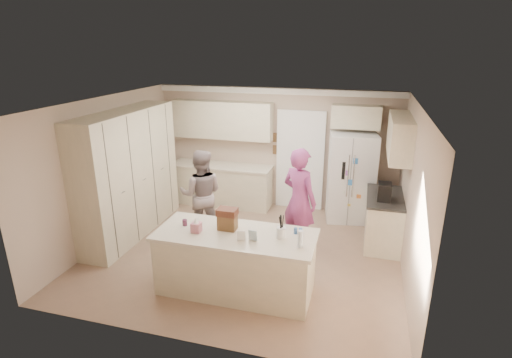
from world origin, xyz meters
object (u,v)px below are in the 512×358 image
(tissue_box, at_px, (196,227))
(island_base, at_px, (236,263))
(teen_girl, at_px, (299,200))
(utensil_crock, at_px, (281,233))
(refrigerator, at_px, (351,178))
(teen_boy, at_px, (201,194))
(dollhouse_body, at_px, (227,222))
(coffee_maker, at_px, (384,192))

(tissue_box, bearing_deg, island_base, 10.30)
(teen_girl, bearing_deg, utensil_crock, 119.12)
(tissue_box, bearing_deg, utensil_crock, 7.13)
(refrigerator, xyz_separation_m, teen_boy, (-2.61, -1.51, -0.06))
(dollhouse_body, bearing_deg, island_base, -33.69)
(dollhouse_body, distance_m, teen_boy, 1.75)
(tissue_box, height_order, teen_girl, teen_girl)
(coffee_maker, bearing_deg, tissue_box, -142.43)
(dollhouse_body, relative_size, teen_girl, 0.14)
(refrigerator, relative_size, teen_boy, 1.08)
(refrigerator, height_order, teen_girl, teen_girl)
(utensil_crock, bearing_deg, teen_girl, 89.53)
(coffee_maker, distance_m, island_base, 2.87)
(dollhouse_body, bearing_deg, coffee_maker, 39.29)
(tissue_box, height_order, teen_boy, teen_boy)
(coffee_maker, relative_size, teen_girl, 0.16)
(coffee_maker, relative_size, dollhouse_body, 1.15)
(coffee_maker, height_order, dollhouse_body, coffee_maker)
(coffee_maker, xyz_separation_m, island_base, (-2.05, -1.90, -0.63))
(coffee_maker, height_order, teen_girl, teen_girl)
(teen_boy, height_order, teen_girl, teen_girl)
(refrigerator, distance_m, island_base, 3.39)
(tissue_box, xyz_separation_m, teen_boy, (-0.61, 1.62, -0.16))
(utensil_crock, bearing_deg, tissue_box, -172.87)
(refrigerator, height_order, tissue_box, refrigerator)
(coffee_maker, height_order, island_base, coffee_maker)
(island_base, bearing_deg, coffee_maker, 42.83)
(teen_girl, bearing_deg, refrigerator, -87.37)
(coffee_maker, xyz_separation_m, teen_girl, (-1.39, -0.42, -0.15))
(island_base, bearing_deg, teen_boy, 127.54)
(utensil_crock, xyz_separation_m, teen_girl, (0.01, 1.43, -0.08))
(island_base, distance_m, teen_girl, 1.69)
(dollhouse_body, bearing_deg, teen_boy, 125.63)
(island_base, xyz_separation_m, tissue_box, (-0.55, -0.10, 0.56))
(coffee_maker, height_order, tissue_box, coffee_maker)
(utensil_crock, distance_m, tissue_box, 1.21)
(island_base, height_order, teen_boy, teen_boy)
(tissue_box, distance_m, teen_boy, 1.74)
(coffee_maker, bearing_deg, teen_boy, -173.18)
(teen_boy, xyz_separation_m, teen_girl, (1.83, -0.04, 0.09))
(utensil_crock, bearing_deg, island_base, -175.60)
(tissue_box, relative_size, teen_girl, 0.08)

